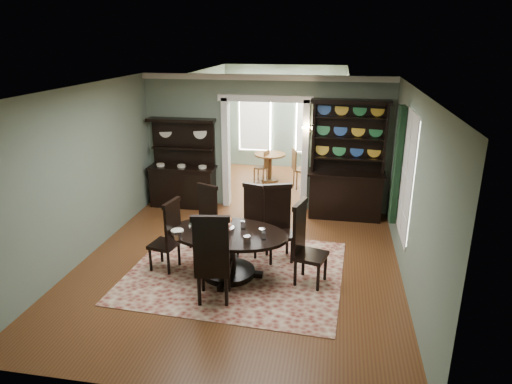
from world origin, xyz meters
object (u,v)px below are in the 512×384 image
Objects in this scene: welsh_dresser at (346,176)px; dining_table at (228,245)px; sideboard at (183,176)px; parlor_table at (270,163)px.

dining_table is at bearing -121.81° from welsh_dresser.
dining_table is 3.54m from sideboard.
parlor_table is at bearing 51.13° from sideboard.
sideboard is at bearing -128.00° from parlor_table.
dining_table is 5.23m from parlor_table.
sideboard is 2.44× the size of parlor_table.
parlor_table is at bearing 132.29° from welsh_dresser.
dining_table is 3.58m from welsh_dresser.
welsh_dresser is at bearing 62.60° from dining_table.
welsh_dresser is 3.01m from parlor_table.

